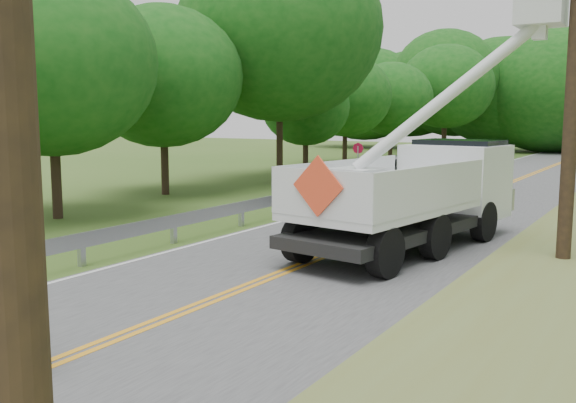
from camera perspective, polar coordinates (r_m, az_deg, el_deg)
The scene contains 9 objects.
ground at distance 9.29m, azimuth -20.33°, elevation -13.53°, with size 140.00×140.00×0.00m, color #3A5C1E.
road at distance 20.73m, azimuth 11.65°, elevation -1.55°, with size 7.20×96.00×0.03m.
guardrail at distance 23.10m, azimuth 3.06°, elevation 0.90°, with size 0.18×48.00×0.77m.
treeline_left at distance 37.93m, azimuth 4.15°, elevation 11.77°, with size 10.71×57.07×11.77m.
flagger at distance 8.63m, azimuth -24.39°, elevation -8.40°, with size 1.08×0.48×2.74m.
bucket_truck at distance 16.56m, azimuth 12.93°, elevation 1.77°, with size 5.21×7.79×7.25m.
suv_silver at distance 24.22m, azimuth 11.40°, elevation 2.01°, with size 3.07×6.66×1.85m, color silver.
suv_darkgrey at distance 30.50m, azimuth 15.41°, elevation 2.76°, with size 2.19×5.38×1.56m, color #32343A.
stop_sign_permanent at distance 26.29m, azimuth 6.29°, elevation 3.60°, with size 0.47×0.06×2.19m.
Camera 1 is at (6.91, -5.26, 3.29)m, focal length 39.60 mm.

